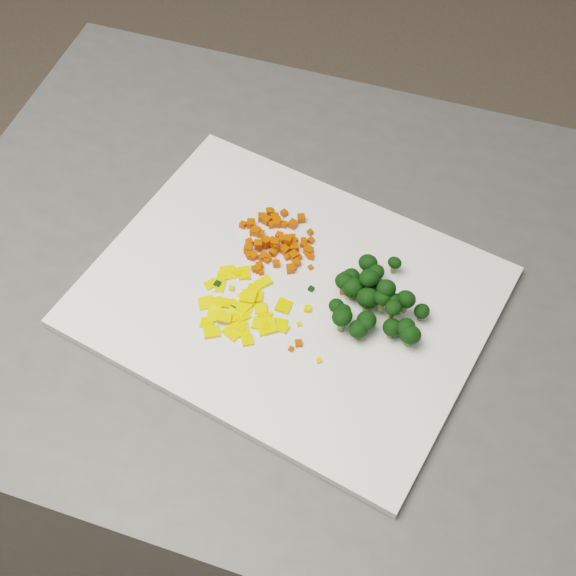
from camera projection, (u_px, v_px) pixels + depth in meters
The scene contains 153 objects.
ground at pixel (243, 516), 1.62m from camera, with size 4.00×4.00×0.00m, color gray.
counter_block at pixel (322, 455), 1.22m from camera, with size 0.90×0.63×0.90m, color #4D4D4A.
cutting_board at pixel (288, 296), 0.83m from camera, with size 0.40×0.31×0.01m, color white.
carrot_pile at pixel (275, 238), 0.86m from camera, with size 0.09×0.09×0.02m, color #BF3402, non-canonical shape.
pepper_pile at pixel (240, 308), 0.81m from camera, with size 0.10×0.10×0.01m, color yellow, non-canonical shape.
broccoli_pile at pixel (384, 296), 0.80m from camera, with size 0.11×0.11×0.05m, color black, non-canonical shape.
carrot_cube_0 at pixel (258, 269), 0.84m from camera, with size 0.01×0.01×0.01m, color #BF3402.
carrot_cube_1 at pixel (279, 236), 0.87m from camera, with size 0.01×0.01×0.01m, color #BF3402.
carrot_cube_2 at pixel (262, 217), 0.88m from camera, with size 0.01×0.01×0.01m, color #BF3402.
carrot_cube_3 at pixel (304, 244), 0.86m from camera, with size 0.01×0.01×0.01m, color #BF3402.
carrot_cube_4 at pixel (267, 241), 0.85m from camera, with size 0.01×0.01×0.01m, color #BF3402.
carrot_cube_5 at pixel (293, 242), 0.86m from camera, with size 0.01×0.01×0.01m, color #BF3402.
carrot_cube_6 at pixel (275, 218), 0.88m from camera, with size 0.01×0.01×0.01m, color #BF3402.
carrot_cube_7 at pixel (264, 257), 0.85m from camera, with size 0.01×0.01×0.01m, color #BF3402.
carrot_cube_8 at pixel (294, 248), 0.86m from camera, with size 0.01×0.01×0.01m, color #BF3402.
carrot_cube_9 at pixel (264, 244), 0.86m from camera, with size 0.01×0.01×0.01m, color #BF3402.
carrot_cube_10 at pixel (284, 213), 0.89m from camera, with size 0.01×0.01×0.01m, color #BF3402.
carrot_cube_11 at pixel (290, 269), 0.84m from camera, with size 0.01×0.01×0.01m, color #BF3402.
carrot_cube_12 at pixel (254, 230), 0.87m from camera, with size 0.01×0.01×0.01m, color #BF3402.
carrot_cube_13 at pixel (257, 244), 0.86m from camera, with size 0.01×0.01×0.01m, color #BF3402.
carrot_cube_14 at pixel (296, 263), 0.85m from camera, with size 0.01×0.01×0.01m, color #BF3402.
carrot_cube_15 at pixel (250, 257), 0.85m from camera, with size 0.01×0.01×0.01m, color #BF3402.
carrot_cube_16 at pixel (285, 250), 0.86m from camera, with size 0.01×0.01×0.01m, color #BF3402.
carrot_cube_17 at pixel (277, 222), 0.88m from camera, with size 0.01×0.01×0.01m, color #BF3402.
carrot_cube_18 at pixel (254, 256), 0.85m from camera, with size 0.01×0.01×0.01m, color #BF3402.
carrot_cube_19 at pixel (276, 245), 0.85m from camera, with size 0.01×0.01×0.01m, color #BF3402.
carrot_cube_20 at pixel (266, 221), 0.88m from camera, with size 0.01×0.01×0.01m, color #BF3402.
carrot_cube_21 at pixel (261, 258), 0.85m from camera, with size 0.01×0.01×0.01m, color #BF3402.
carrot_cube_22 at pixel (311, 257), 0.85m from camera, with size 0.01×0.01×0.01m, color #BF3402.
carrot_cube_23 at pixel (259, 266), 0.84m from camera, with size 0.01×0.01×0.01m, color #BF3402.
carrot_cube_24 at pixel (272, 242), 0.86m from camera, with size 0.01×0.01×0.01m, color #BF3402.
carrot_cube_25 at pixel (243, 225), 0.88m from camera, with size 0.01×0.01×0.01m, color #BF3402.
carrot_cube_26 at pixel (265, 242), 0.86m from camera, with size 0.01×0.01×0.01m, color #BF3402.
carrot_cube_27 at pixel (269, 244), 0.86m from camera, with size 0.01×0.01×0.01m, color #BF3402.
carrot_cube_28 at pixel (261, 234), 0.87m from camera, with size 0.01×0.01×0.01m, color #BF3402.
carrot_cube_29 at pixel (306, 247), 0.86m from camera, with size 0.01×0.01×0.01m, color #BF3402.
carrot_cube_30 at pixel (287, 257), 0.85m from camera, with size 0.01×0.01×0.01m, color #BF3402.
carrot_cube_31 at pixel (249, 242), 0.86m from camera, with size 0.01×0.01×0.01m, color #BF3402.
carrot_cube_32 at pixel (308, 254), 0.85m from camera, with size 0.01×0.01×0.01m, color #BF3402.
carrot_cube_33 at pixel (252, 233), 0.87m from camera, with size 0.01×0.01×0.01m, color #BF3402.
carrot_cube_34 at pixel (248, 252), 0.85m from camera, with size 0.01×0.01×0.01m, color #BF3402.
carrot_cube_35 at pixel (308, 250), 0.86m from camera, with size 0.01×0.01×0.01m, color #BF3402.
carrot_cube_36 at pixel (254, 269), 0.84m from camera, with size 0.01×0.01×0.01m, color #BF3402.
carrot_cube_37 at pixel (284, 240), 0.86m from camera, with size 0.01×0.01×0.01m, color #BF3402.
carrot_cube_38 at pixel (249, 225), 0.88m from camera, with size 0.01×0.01×0.01m, color #BF3402.
carrot_cube_39 at pixel (304, 241), 0.86m from camera, with size 0.01×0.01×0.01m, color #BF3402.
carrot_cube_40 at pixel (272, 212), 0.89m from camera, with size 0.01×0.01×0.01m, color #BF3402.
carrot_cube_41 at pixel (291, 239), 0.87m from camera, with size 0.01×0.01×0.01m, color #BF3402.
carrot_cube_42 at pixel (269, 212), 0.89m from camera, with size 0.01×0.01×0.01m, color #BF3402.
carrot_cube_43 at pixel (301, 218), 0.88m from camera, with size 0.01×0.01×0.01m, color #BF3402.
carrot_cube_44 at pixel (294, 256), 0.85m from camera, with size 0.01×0.01×0.01m, color #BF3402.
carrot_cube_45 at pixel (273, 252), 0.85m from camera, with size 0.01×0.01×0.01m, color #BF3402.
carrot_cube_46 at pixel (271, 225), 0.88m from camera, with size 0.01×0.01×0.01m, color #BF3402.
carrot_cube_47 at pixel (311, 240), 0.86m from camera, with size 0.01×0.01×0.01m, color #BF3402.
carrot_cube_48 at pixel (276, 264), 0.85m from camera, with size 0.01×0.01×0.01m, color #BF3402.
carrot_cube_49 at pixel (267, 260), 0.85m from camera, with size 0.01×0.01×0.01m, color #BF3402.
carrot_cube_50 at pixel (277, 223), 0.88m from camera, with size 0.01×0.01×0.01m, color #BF3402.
carrot_cube_51 at pixel (275, 243), 0.85m from camera, with size 0.01×0.01×0.01m, color #BF3402.
carrot_cube_52 at pixel (276, 263), 0.85m from camera, with size 0.01×0.01×0.01m, color #BF3402.
carrot_cube_53 at pixel (251, 224), 0.88m from camera, with size 0.01×0.01×0.01m, color #BF3402.
carrot_cube_54 at pixel (293, 238), 0.87m from camera, with size 0.01×0.01×0.01m, color #BF3402.
carrot_cube_55 at pixel (256, 231), 0.87m from camera, with size 0.01×0.01×0.01m, color #BF3402.
carrot_cube_56 at pixel (261, 272), 0.84m from camera, with size 0.01×0.01×0.01m, color #BF3402.
carrot_cube_57 at pixel (284, 224), 0.88m from camera, with size 0.01×0.01×0.01m, color #BF3402.
carrot_cube_58 at pixel (310, 232), 0.87m from camera, with size 0.01×0.01×0.01m, color #BF3402.
carrot_cube_59 at pixel (282, 240), 0.86m from camera, with size 0.01×0.01×0.01m, color #BF3402.
carrot_cube_60 at pixel (288, 240), 0.85m from camera, with size 0.01×0.01×0.01m, color #BF3402.
carrot_cube_61 at pixel (292, 268), 0.84m from camera, with size 0.01×0.01×0.01m, color #BF3402.
carrot_cube_62 at pixel (250, 255), 0.85m from camera, with size 0.01×0.01×0.01m, color #BF3402.
carrot_cube_63 at pixel (293, 247), 0.86m from camera, with size 0.01×0.01×0.01m, color #BF3402.
carrot_cube_64 at pixel (248, 249), 0.86m from camera, with size 0.01×0.01×0.01m, color #BF3402.
carrot_cube_65 at pixel (268, 258), 0.85m from camera, with size 0.01×0.01×0.01m, color #BF3402.
carrot_cube_66 at pixel (299, 257), 0.85m from camera, with size 0.01×0.01×0.01m, color #BF3402.
carrot_cube_67 at pixel (258, 244), 0.85m from camera, with size 0.01×0.01×0.01m, color #BF3402.
carrot_cube_68 at pixel (293, 224), 0.88m from camera, with size 0.01×0.01×0.01m, color #BF3402.
pepper_chunk_0 at pixel (241, 327), 0.80m from camera, with size 0.01×0.01×0.00m, color yellow.
pepper_chunk_1 at pixel (243, 329), 0.80m from camera, with size 0.02×0.01×0.00m, color yellow.
pepper_chunk_2 at pixel (265, 315), 0.81m from camera, with size 0.01×0.01×0.00m, color yellow.
pepper_chunk_3 at pixel (215, 303), 0.82m from camera, with size 0.01×0.01×0.00m, color yellow.
pepper_chunk_4 at pixel (224, 317), 0.80m from camera, with size 0.01×0.01×0.00m, color yellow.
pepper_chunk_5 at pixel (216, 314), 0.81m from camera, with size 0.02×0.01×0.00m, color yellow.
pepper_chunk_6 at pixel (228, 273), 0.84m from camera, with size 0.02×0.02×0.00m, color yellow.
pepper_chunk_7 at pixel (220, 286), 0.83m from camera, with size 0.01×0.01×0.00m, color yellow.
pepper_chunk_8 at pixel (215, 312), 0.81m from camera, with size 0.01×0.01×0.00m, color yellow.
pepper_chunk_9 at pixel (259, 323), 0.80m from camera, with size 0.01×0.01×0.00m, color yellow.
pepper_chunk_10 at pixel (207, 322), 0.81m from camera, with size 0.01×0.01×0.00m, color yellow.
pepper_chunk_11 at pixel (253, 290), 0.83m from camera, with size 0.01×0.01×0.00m, color yellow.
pepper_chunk_12 at pixel (281, 325), 0.80m from camera, with size 0.01×0.02×0.00m, color yellow.
pepper_chunk_13 at pixel (263, 282), 0.83m from camera, with size 0.02×0.01×0.00m, color yellow.
pepper_chunk_14 at pixel (245, 298), 0.82m from camera, with size 0.01×0.01×0.00m, color yellow.
pepper_chunk_15 at pixel (224, 275), 0.84m from camera, with size 0.01×0.01×0.00m, color yellow.
pepper_chunk_16 at pixel (242, 316), 0.81m from camera, with size 0.01×0.02×0.00m, color yellow.
pepper_chunk_17 at pixel (212, 332), 0.80m from camera, with size 0.02×0.01×0.00m, color yellow.
pepper_chunk_18 at pixel (244, 273), 0.84m from camera, with size 0.02×0.01×0.00m, color yellow.
pepper_chunk_19 at pixel (257, 297), 0.82m from camera, with size 0.01×0.01×0.00m, color yellow.
pepper_chunk_20 at pixel (270, 327), 0.80m from camera, with size 0.01×0.01×0.00m, color yellow.
pepper_chunk_21 at pixel (216, 317), 0.81m from camera, with size 0.02×0.01×0.00m, color yellow.
pepper_chunk_22 at pixel (211, 284), 0.83m from camera, with size 0.01×0.01×0.00m, color yellow.
pepper_chunk_23 at pixel (249, 296), 0.82m from camera, with size 0.01×0.02×0.00m, color yellow.
pepper_chunk_24 at pixel (221, 278), 0.84m from camera, with size 0.01×0.01×0.00m, color yellow.
pepper_chunk_25 at pixel (270, 325), 0.80m from camera, with size 0.02×0.01×0.00m, color yellow.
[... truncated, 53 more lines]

